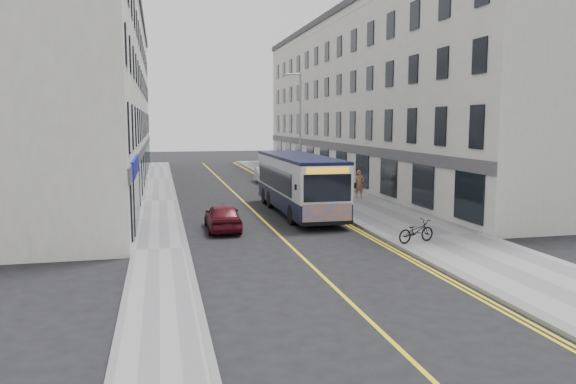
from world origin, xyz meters
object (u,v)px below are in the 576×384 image
pedestrian_near (359,184)px  bicycle (416,231)px  city_bus (298,182)px  pedestrian_far (338,172)px  car_maroon (223,217)px  streetlamp (299,128)px  car_white (265,175)px

pedestrian_near → bicycle: bearing=-95.1°
city_bus → pedestrian_far: city_bus is taller
city_bus → car_maroon: city_bus is taller
city_bus → car_maroon: bearing=-139.2°
bicycle → pedestrian_far: 19.69m
city_bus → streetlamp: bearing=75.7°
bicycle → car_white: (-1.63, 23.59, 0.05)m
pedestrian_near → car_maroon: 12.46m
car_maroon → pedestrian_near: bearing=-138.6°
bicycle → car_white: car_white is taller
pedestrian_near → car_white: size_ratio=0.46×
streetlamp → pedestrian_far: streetlamp is taller
streetlamp → bicycle: streetlamp is taller
pedestrian_near → pedestrian_far: bearing=88.6°
streetlamp → car_white: 8.22m
city_bus → pedestrian_far: 12.34m
streetlamp → bicycle: (0.66, -16.35, -3.82)m
pedestrian_near → city_bus: bearing=-133.7°
city_bus → bicycle: size_ratio=6.24×
streetlamp → city_bus: size_ratio=0.76×
car_white → streetlamp: bearing=-80.5°
city_bus → bicycle: (2.64, -8.54, -1.11)m
city_bus → pedestrian_near: 6.67m
pedestrian_near → car_white: pedestrian_near is taller
city_bus → car_white: (1.02, 15.05, -1.07)m
city_bus → bicycle: city_bus is taller
streetlamp → pedestrian_far: 5.87m
pedestrian_near → car_white: 11.42m
bicycle → pedestrian_near: pedestrian_near is taller
pedestrian_far → pedestrian_near: bearing=-103.3°
pedestrian_far → bicycle: bearing=-105.8°
pedestrian_far → car_maroon: size_ratio=0.54×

